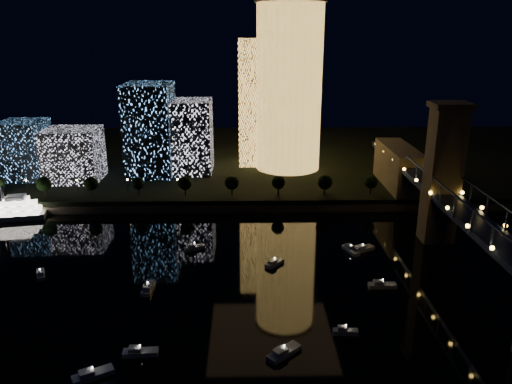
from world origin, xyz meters
TOP-DOWN VIEW (x-y plane):
  - ground at (0.00, 0.00)m, footprint 520.00×520.00m
  - far_bank at (0.00, 160.00)m, footprint 420.00×160.00m
  - seawall at (0.00, 82.00)m, footprint 420.00×6.00m
  - tower_cylindrical at (17.53, 132.06)m, footprint 34.00×34.00m
  - tower_rectangular at (2.55, 142.40)m, footprint 19.96×19.96m
  - midrise_blocks at (-59.89, 121.98)m, footprint 97.60×37.45m
  - truss_bridge at (65.00, 3.72)m, footprint 13.00×266.00m
  - motorboats at (-4.56, 11.62)m, footprint 111.40×72.77m
  - esplanade_trees at (-34.57, 88.00)m, footprint 166.33×6.91m
  - street_lamps at (-34.00, 94.00)m, footprint 132.70×0.70m

SIDE VIEW (x-z plane):
  - ground at x=0.00m, z-range 0.00..0.00m
  - motorboats at x=-4.56m, z-range -0.58..2.20m
  - seawall at x=0.00m, z-range 0.00..3.00m
  - far_bank at x=0.00m, z-range 0.00..5.00m
  - street_lamps at x=-34.00m, z-range 6.20..11.85m
  - esplanade_trees at x=-34.57m, z-range 5.99..14.95m
  - truss_bridge at x=65.00m, z-range -8.75..41.25m
  - midrise_blocks at x=-59.89m, z-range 0.75..44.47m
  - tower_rectangular at x=2.55m, z-range 5.00..68.52m
  - tower_cylindrical at x=17.53m, z-range 5.13..87.04m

